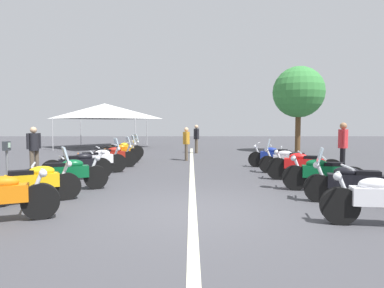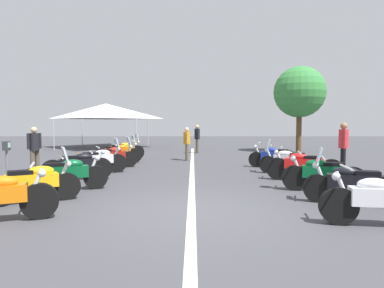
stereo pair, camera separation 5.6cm
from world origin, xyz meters
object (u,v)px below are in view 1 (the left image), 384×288
(motorcycle_right_row_3, at_px, (304,165))
(event_tent, at_px, (105,111))
(parking_meter, at_px, (7,158))
(bystander_0, at_px, (343,143))
(motorcycle_right_row_5, at_px, (275,156))
(motorcycle_left_row_6, at_px, (118,153))
(bystander_1, at_px, (196,137))
(bystander_3, at_px, (34,146))
(motorcycle_left_row_2, at_px, (66,173))
(motorcycle_left_row_3, at_px, (78,165))
(motorcycle_left_row_7, at_px, (122,150))
(motorcycle_right_row_2, at_px, (323,173))
(motorcycle_left_row_1, at_px, (34,182))
(motorcycle_right_row_4, at_px, (289,160))
(bystander_2, at_px, (186,141))
(roadside_tree_0, at_px, (299,92))
(motorcycle_left_row_4, at_px, (98,160))
(motorcycle_right_row_1, at_px, (354,183))
(motorcycle_left_row_5, at_px, (111,156))
(traffic_cone_0, at_px, (78,160))

(motorcycle_right_row_3, distance_m, event_tent, 17.17)
(parking_meter, relative_size, bystander_0, 0.73)
(motorcycle_right_row_5, distance_m, bystander_0, 2.49)
(motorcycle_left_row_6, height_order, bystander_1, bystander_1)
(bystander_3, bearing_deg, event_tent, -56.05)
(motorcycle_left_row_2, relative_size, motorcycle_left_row_6, 1.01)
(motorcycle_left_row_2, distance_m, parking_meter, 1.38)
(motorcycle_left_row_2, height_order, motorcycle_left_row_3, motorcycle_left_row_3)
(motorcycle_left_row_7, height_order, motorcycle_right_row_5, motorcycle_left_row_7)
(motorcycle_left_row_7, xyz_separation_m, motorcycle_right_row_2, (-7.24, -6.60, -0.02))
(motorcycle_right_row_2, relative_size, bystander_1, 1.22)
(bystander_0, bearing_deg, bystander_1, -42.89)
(motorcycle_right_row_3, bearing_deg, motorcycle_left_row_2, 28.86)
(motorcycle_left_row_1, bearing_deg, motorcycle_left_row_6, 58.91)
(motorcycle_left_row_1, xyz_separation_m, motorcycle_right_row_2, (1.22, -6.70, 0.00))
(motorcycle_right_row_4, height_order, motorcycle_right_row_5, motorcycle_right_row_4)
(bystander_1, bearing_deg, motorcycle_right_row_4, -81.82)
(motorcycle_left_row_2, relative_size, motorcycle_right_row_2, 0.99)
(parking_meter, height_order, bystander_2, bystander_2)
(roadside_tree_0, bearing_deg, motorcycle_right_row_4, 160.09)
(motorcycle_left_row_4, distance_m, bystander_0, 8.50)
(motorcycle_left_row_3, bearing_deg, motorcycle_left_row_7, 64.27)
(motorcycle_right_row_1, height_order, bystander_0, bystander_0)
(motorcycle_right_row_4, bearing_deg, bystander_3, 11.29)
(motorcycle_left_row_2, distance_m, motorcycle_right_row_1, 6.76)
(motorcycle_left_row_2, relative_size, bystander_2, 1.29)
(motorcycle_left_row_3, bearing_deg, bystander_3, 121.55)
(motorcycle_right_row_3, bearing_deg, bystander_2, -40.70)
(motorcycle_left_row_7, distance_m, motorcycle_right_row_2, 9.80)
(bystander_2, relative_size, bystander_3, 0.97)
(bystander_2, bearing_deg, motorcycle_left_row_5, 38.65)
(event_tent, bearing_deg, motorcycle_right_row_5, -139.36)
(motorcycle_left_row_5, xyz_separation_m, motorcycle_left_row_7, (2.86, 0.15, 0.01))
(motorcycle_right_row_4, height_order, bystander_3, bystander_3)
(motorcycle_right_row_4, distance_m, bystander_2, 5.42)
(bystander_3, bearing_deg, traffic_cone_0, -89.87)
(motorcycle_left_row_5, bearing_deg, motorcycle_right_row_2, -60.45)
(parking_meter, relative_size, bystander_1, 0.77)
(motorcycle_left_row_2, relative_size, motorcycle_left_row_5, 1.02)
(roadside_tree_0, bearing_deg, traffic_cone_0, 122.64)
(motorcycle_right_row_4, bearing_deg, motorcycle_left_row_3, 22.50)
(motorcycle_right_row_4, bearing_deg, event_tent, -41.26)
(motorcycle_left_row_4, height_order, traffic_cone_0, motorcycle_left_row_4)
(motorcycle_right_row_3, bearing_deg, motorcycle_right_row_2, 104.59)
(motorcycle_right_row_3, distance_m, bystander_2, 6.57)
(motorcycle_left_row_7, relative_size, bystander_3, 1.21)
(roadside_tree_0, distance_m, event_tent, 13.42)
(motorcycle_left_row_1, relative_size, motorcycle_left_row_4, 0.97)
(motorcycle_left_row_7, distance_m, roadside_tree_0, 11.16)
(motorcycle_left_row_3, height_order, motorcycle_left_row_4, motorcycle_left_row_4)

